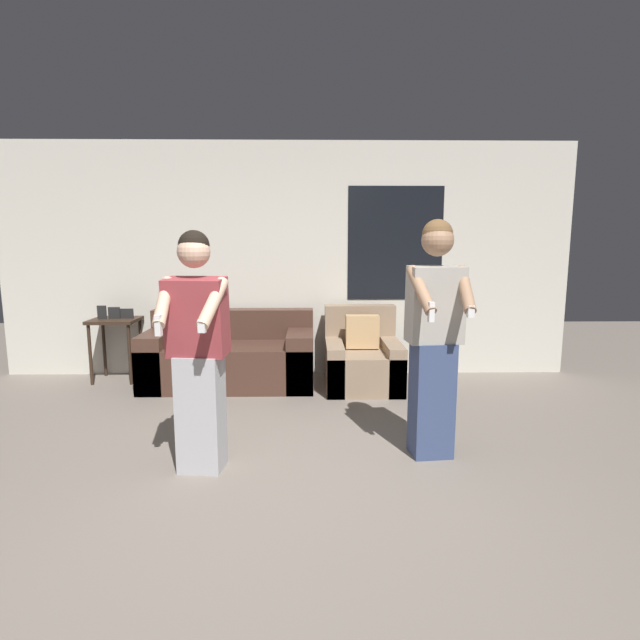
% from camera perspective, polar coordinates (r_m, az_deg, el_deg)
% --- Properties ---
extents(ground_plane, '(14.00, 14.00, 0.00)m').
position_cam_1_polar(ground_plane, '(3.12, -6.73, -21.37)').
color(ground_plane, slate).
extents(wall_back, '(6.64, 0.07, 2.70)m').
position_cam_1_polar(wall_back, '(5.88, -3.69, 6.81)').
color(wall_back, beige).
rests_on(wall_back, ground_plane).
extents(couch, '(1.83, 0.87, 0.80)m').
position_cam_1_polar(couch, '(5.62, -10.20, -4.30)').
color(couch, '#472D23').
rests_on(couch, ground_plane).
extents(armchair, '(0.80, 0.93, 0.85)m').
position_cam_1_polar(armchair, '(5.51, 4.83, -4.58)').
color(armchair, '#937A60').
rests_on(armchair, ground_plane).
extents(side_table, '(0.51, 0.45, 0.86)m').
position_cam_1_polar(side_table, '(6.09, -22.36, -0.89)').
color(side_table, '#332319').
rests_on(side_table, ground_plane).
extents(person_left, '(0.46, 0.50, 1.65)m').
position_cam_1_polar(person_left, '(3.46, -13.78, -3.50)').
color(person_left, '#B2B2B7').
rests_on(person_left, ground_plane).
extents(person_right, '(0.45, 0.49, 1.73)m').
position_cam_1_polar(person_right, '(3.68, 12.92, -1.87)').
color(person_right, '#384770').
rests_on(person_right, ground_plane).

